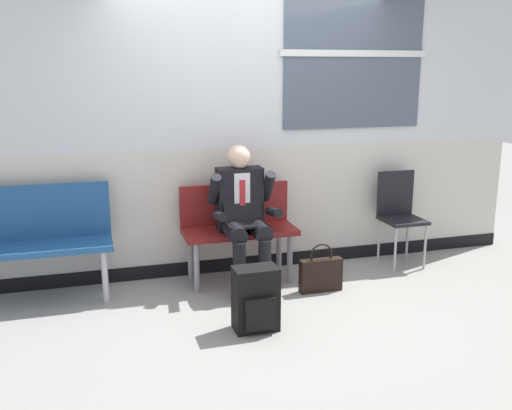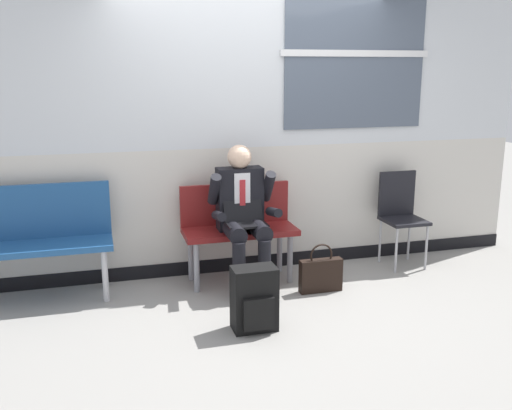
{
  "view_description": "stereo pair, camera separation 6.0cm",
  "coord_description": "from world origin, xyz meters",
  "px_view_note": "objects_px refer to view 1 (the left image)",
  "views": [
    {
      "loc": [
        -1.44,
        -4.44,
        1.89
      ],
      "look_at": [
        -0.09,
        0.11,
        0.75
      ],
      "focal_mm": 40.28,
      "sensor_mm": 36.0,
      "label": 1
    },
    {
      "loc": [
        -1.38,
        -4.46,
        1.89
      ],
      "look_at": [
        -0.09,
        0.11,
        0.75
      ],
      "focal_mm": 40.28,
      "sensor_mm": 36.0,
      "label": 2
    }
  ],
  "objects_px": {
    "handbag": "(321,274)",
    "bench_empty": "(39,235)",
    "bench_with_person": "(238,224)",
    "backpack": "(256,299)",
    "folding_chair": "(399,209)",
    "person_seated": "(243,213)"
  },
  "relations": [
    {
      "from": "backpack",
      "to": "handbag",
      "type": "height_order",
      "value": "backpack"
    },
    {
      "from": "person_seated",
      "to": "backpack",
      "type": "height_order",
      "value": "person_seated"
    },
    {
      "from": "bench_empty",
      "to": "backpack",
      "type": "distance_m",
      "value": 1.9
    },
    {
      "from": "handbag",
      "to": "folding_chair",
      "type": "distance_m",
      "value": 1.19
    },
    {
      "from": "person_seated",
      "to": "folding_chair",
      "type": "relative_size",
      "value": 1.37
    },
    {
      "from": "bench_empty",
      "to": "handbag",
      "type": "xyz_separation_m",
      "value": [
        2.29,
        -0.51,
        -0.4
      ]
    },
    {
      "from": "bench_empty",
      "to": "folding_chair",
      "type": "relative_size",
      "value": 1.27
    },
    {
      "from": "folding_chair",
      "to": "bench_empty",
      "type": "bearing_deg",
      "value": 179.59
    },
    {
      "from": "backpack",
      "to": "folding_chair",
      "type": "bearing_deg",
      "value": 30.63
    },
    {
      "from": "handbag",
      "to": "bench_empty",
      "type": "bearing_deg",
      "value": 167.51
    },
    {
      "from": "backpack",
      "to": "handbag",
      "type": "xyz_separation_m",
      "value": [
        0.75,
        0.56,
        -0.08
      ]
    },
    {
      "from": "person_seated",
      "to": "folding_chair",
      "type": "xyz_separation_m",
      "value": [
        1.62,
        0.18,
        -0.12
      ]
    },
    {
      "from": "bench_empty",
      "to": "backpack",
      "type": "xyz_separation_m",
      "value": [
        1.54,
        -1.07,
        -0.32
      ]
    },
    {
      "from": "person_seated",
      "to": "bench_empty",
      "type": "bearing_deg",
      "value": 173.13
    },
    {
      "from": "bench_with_person",
      "to": "bench_empty",
      "type": "xyz_separation_m",
      "value": [
        -1.68,
        0.01,
        0.03
      ]
    },
    {
      "from": "bench_with_person",
      "to": "person_seated",
      "type": "height_order",
      "value": "person_seated"
    },
    {
      "from": "folding_chair",
      "to": "handbag",
      "type": "bearing_deg",
      "value": -154.49
    },
    {
      "from": "bench_with_person",
      "to": "handbag",
      "type": "bearing_deg",
      "value": -39.31
    },
    {
      "from": "backpack",
      "to": "folding_chair",
      "type": "xyz_separation_m",
      "value": [
        1.77,
        1.05,
        0.31
      ]
    },
    {
      "from": "person_seated",
      "to": "handbag",
      "type": "relative_size",
      "value": 2.89
    },
    {
      "from": "backpack",
      "to": "bench_with_person",
      "type": "bearing_deg",
      "value": 82.36
    },
    {
      "from": "person_seated",
      "to": "folding_chair",
      "type": "height_order",
      "value": "person_seated"
    }
  ]
}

